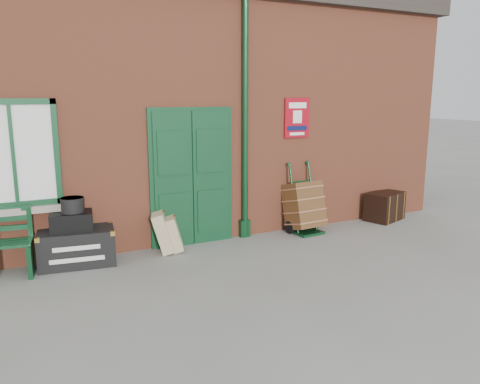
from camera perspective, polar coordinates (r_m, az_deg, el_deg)
ground at (r=6.79m, az=1.02°, el=-9.33°), size 80.00×80.00×0.00m
station_building at (r=9.60m, az=-8.52°, el=9.88°), size 10.30×4.30×4.36m
houdini_trunk at (r=7.28m, az=-19.25°, el=-6.36°), size 1.12×0.71×0.53m
strongbox at (r=7.16m, az=-19.86°, el=-3.37°), size 0.63×0.49×0.27m
hatbox at (r=7.11m, az=-19.75°, el=-1.49°), size 0.36×0.36×0.21m
suitcase_back at (r=7.49m, az=-9.39°, el=-4.83°), size 0.46×0.53×0.66m
suitcase_front at (r=7.55m, az=-8.06°, el=-5.01°), size 0.40×0.48×0.57m
porter_trolley at (r=8.51m, az=7.80°, el=-1.74°), size 0.65×0.70×1.24m
dark_trunk at (r=9.75m, az=17.21°, el=-1.66°), size 0.90×0.73×0.56m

